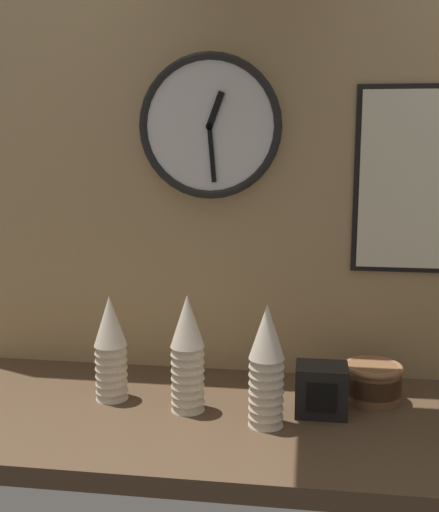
{
  "coord_description": "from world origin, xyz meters",
  "views": [
    {
      "loc": [
        0.15,
        -1.27,
        0.58
      ],
      "look_at": [
        -0.03,
        0.04,
        0.33
      ],
      "focal_mm": 45.0,
      "sensor_mm": 36.0,
      "label": 1
    }
  ],
  "objects_px": {
    "wall_clock": "(210,126)",
    "napkin_dispenser": "(321,390)",
    "cup_stack_center_left": "(111,348)",
    "bowl_stack_right": "(373,381)",
    "cup_stack_center_right": "(267,365)",
    "cup_stack_center": "(187,354)"
  },
  "relations": [
    {
      "from": "cup_stack_center_left",
      "to": "cup_stack_center_right",
      "type": "height_order",
      "value": "cup_stack_center_right"
    },
    {
      "from": "wall_clock",
      "to": "napkin_dispenser",
      "type": "bearing_deg",
      "value": -38.49
    },
    {
      "from": "napkin_dispenser",
      "to": "wall_clock",
      "type": "bearing_deg",
      "value": 141.51
    },
    {
      "from": "bowl_stack_right",
      "to": "cup_stack_center_right",
      "type": "bearing_deg",
      "value": -145.3
    },
    {
      "from": "cup_stack_center",
      "to": "bowl_stack_right",
      "type": "bearing_deg",
      "value": 15.42
    },
    {
      "from": "bowl_stack_right",
      "to": "napkin_dispenser",
      "type": "relative_size",
      "value": 1.2
    },
    {
      "from": "cup_stack_center_left",
      "to": "wall_clock",
      "type": "bearing_deg",
      "value": 46.15
    },
    {
      "from": "napkin_dispenser",
      "to": "cup_stack_center",
      "type": "bearing_deg",
      "value": -175.25
    },
    {
      "from": "cup_stack_center_left",
      "to": "bowl_stack_right",
      "type": "relative_size",
      "value": 1.82
    },
    {
      "from": "napkin_dispenser",
      "to": "cup_stack_center_right",
      "type": "bearing_deg",
      "value": -147.79
    },
    {
      "from": "cup_stack_center",
      "to": "cup_stack_center_right",
      "type": "distance_m",
      "value": 0.18
    },
    {
      "from": "cup_stack_center",
      "to": "cup_stack_center_right",
      "type": "bearing_deg",
      "value": -15.37
    },
    {
      "from": "cup_stack_center_left",
      "to": "bowl_stack_right",
      "type": "height_order",
      "value": "cup_stack_center_left"
    },
    {
      "from": "cup_stack_center_left",
      "to": "cup_stack_center_right",
      "type": "relative_size",
      "value": 0.93
    },
    {
      "from": "cup_stack_center",
      "to": "bowl_stack_right",
      "type": "height_order",
      "value": "cup_stack_center"
    },
    {
      "from": "cup_stack_center",
      "to": "bowl_stack_right",
      "type": "relative_size",
      "value": 1.95
    },
    {
      "from": "bowl_stack_right",
      "to": "napkin_dispenser",
      "type": "height_order",
      "value": "napkin_dispenser"
    },
    {
      "from": "cup_stack_center_left",
      "to": "wall_clock",
      "type": "distance_m",
      "value": 0.55
    },
    {
      "from": "bowl_stack_right",
      "to": "wall_clock",
      "type": "height_order",
      "value": "wall_clock"
    },
    {
      "from": "cup_stack_center",
      "to": "wall_clock",
      "type": "bearing_deg",
      "value": 87.02
    },
    {
      "from": "cup_stack_center_right",
      "to": "napkin_dispenser",
      "type": "bearing_deg",
      "value": 32.21
    },
    {
      "from": "bowl_stack_right",
      "to": "wall_clock",
      "type": "bearing_deg",
      "value": 161.43
    }
  ]
}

